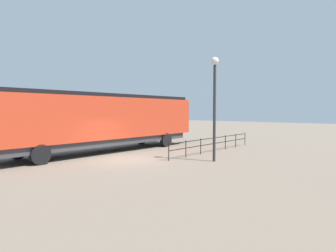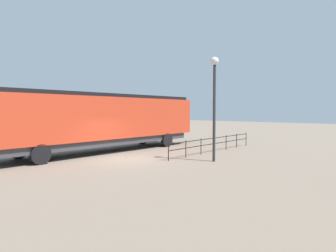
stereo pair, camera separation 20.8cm
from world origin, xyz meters
The scene contains 4 objects.
ground_plane centered at (0.00, 0.00, 0.00)m, with size 120.00×120.00×0.00m, color #756656.
locomotive centered at (-3.66, 1.59, 2.26)m, with size 3.08×16.04×4.01m.
lamp_post centered at (4.21, 2.86, 3.89)m, with size 0.45×0.45×5.86m.
platform_fence centered at (2.17, 6.19, 0.68)m, with size 0.05×9.86×1.05m.
Camera 2 is at (13.03, -11.37, 2.88)m, focal length 31.50 mm.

